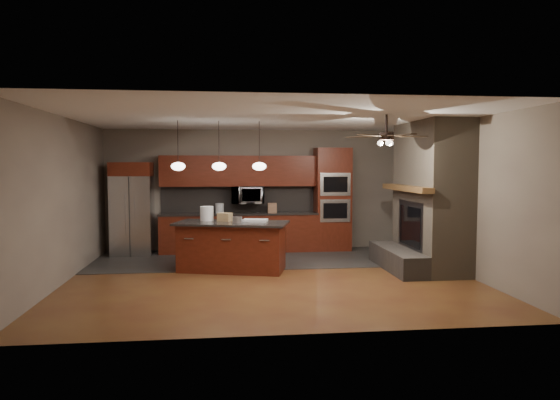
{
  "coord_description": "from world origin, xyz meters",
  "views": [
    {
      "loc": [
        -0.84,
        -8.66,
        1.98
      ],
      "look_at": [
        0.23,
        0.6,
        1.33
      ],
      "focal_mm": 32.0,
      "sensor_mm": 36.0,
      "label": 1
    }
  ],
  "objects": [
    {
      "name": "white_bucket",
      "position": [
        -1.14,
        0.95,
        1.06
      ],
      "size": [
        0.31,
        0.31,
        0.27
      ],
      "primitive_type": "cylinder",
      "rotation": [
        0.0,
        0.0,
        -0.25
      ],
      "color": "white",
      "rests_on": "kitchen_island"
    },
    {
      "name": "slate_tile_patch",
      "position": [
        0.0,
        1.8,
        0.01
      ],
      "size": [
        7.0,
        2.4,
        0.01
      ],
      "primitive_type": "cube",
      "color": "#2D2B29",
      "rests_on": "ground"
    },
    {
      "name": "microwave",
      "position": [
        -0.27,
        2.75,
        1.3
      ],
      "size": [
        0.73,
        0.41,
        0.5
      ],
      "primitive_type": "imported",
      "color": "silver",
      "rests_on": "back_cabinetry"
    },
    {
      "name": "right_wall",
      "position": [
        3.5,
        0.0,
        1.4
      ],
      "size": [
        0.02,
        6.0,
        2.8
      ],
      "primitive_type": "cube",
      "color": "gray",
      "rests_on": "ground"
    },
    {
      "name": "counter_box",
      "position": [
        0.29,
        2.65,
        1.01
      ],
      "size": [
        0.2,
        0.15,
        0.22
      ],
      "primitive_type": "cube",
      "rotation": [
        0.0,
        0.0,
        -0.0
      ],
      "color": "#92684B",
      "rests_on": "back_cabinetry"
    },
    {
      "name": "paint_tray",
      "position": [
        -0.23,
        0.68,
        0.94
      ],
      "size": [
        0.52,
        0.42,
        0.05
      ],
      "primitive_type": "cube",
      "rotation": [
        0.0,
        0.0,
        -0.25
      ],
      "color": "silver",
      "rests_on": "kitchen_island"
    },
    {
      "name": "kitchen_island",
      "position": [
        -0.67,
        0.66,
        0.47
      ],
      "size": [
        2.25,
        1.46,
        0.92
      ],
      "rotation": [
        0.0,
        0.0,
        -0.27
      ],
      "color": "maroon",
      "rests_on": "ground"
    },
    {
      "name": "cardboard_box",
      "position": [
        -0.8,
        0.84,
        1.0
      ],
      "size": [
        0.3,
        0.27,
        0.16
      ],
      "primitive_type": "cube",
      "rotation": [
        0.0,
        0.0,
        -0.49
      ],
      "color": "#9F7F52",
      "rests_on": "kitchen_island"
    },
    {
      "name": "paint_can",
      "position": [
        -0.57,
        0.48,
        0.98
      ],
      "size": [
        0.18,
        0.18,
        0.12
      ],
      "primitive_type": "cylinder",
      "rotation": [
        0.0,
        0.0,
        0.03
      ],
      "color": "#B6B7BB",
      "rests_on": "kitchen_island"
    },
    {
      "name": "ceiling_fan",
      "position": [
        1.8,
        -0.8,
        2.46
      ],
      "size": [
        1.27,
        1.33,
        0.41
      ],
      "color": "black",
      "rests_on": "ceiling"
    },
    {
      "name": "pendant_right",
      "position": [
        -0.15,
        0.7,
        1.96
      ],
      "size": [
        0.26,
        0.26,
        0.92
      ],
      "color": "black",
      "rests_on": "ceiling"
    },
    {
      "name": "back_wall",
      "position": [
        0.0,
        3.0,
        1.4
      ],
      "size": [
        7.0,
        0.02,
        2.8
      ],
      "primitive_type": "cube",
      "color": "gray",
      "rests_on": "ground"
    },
    {
      "name": "refrigerator",
      "position": [
        -2.83,
        2.62,
        1.02
      ],
      "size": [
        0.87,
        0.75,
        2.05
      ],
      "color": "silver",
      "rests_on": "ground"
    },
    {
      "name": "counter_bucket",
      "position": [
        -0.91,
        2.7,
        1.01
      ],
      "size": [
        0.22,
        0.22,
        0.22
      ],
      "primitive_type": "cylinder",
      "rotation": [
        0.0,
        0.0,
        0.14
      ],
      "color": "silver",
      "rests_on": "back_cabinetry"
    },
    {
      "name": "oven_tower",
      "position": [
        1.7,
        2.69,
        1.19
      ],
      "size": [
        0.8,
        0.63,
        2.38
      ],
      "color": "maroon",
      "rests_on": "ground"
    },
    {
      "name": "pendant_center",
      "position": [
        -0.9,
        0.7,
        1.96
      ],
      "size": [
        0.26,
        0.26,
        0.92
      ],
      "color": "black",
      "rests_on": "ceiling"
    },
    {
      "name": "back_cabinetry",
      "position": [
        -0.48,
        2.74,
        0.89
      ],
      "size": [
        3.59,
        0.64,
        2.2
      ],
      "color": "maroon",
      "rests_on": "ground"
    },
    {
      "name": "ground",
      "position": [
        0.0,
        0.0,
        0.0
      ],
      "size": [
        7.0,
        7.0,
        0.0
      ],
      "primitive_type": "plane",
      "color": "brown",
      "rests_on": "ground"
    },
    {
      "name": "fireplace_column",
      "position": [
        3.04,
        0.4,
        1.3
      ],
      "size": [
        1.3,
        2.1,
        2.8
      ],
      "color": "#6D604E",
      "rests_on": "ground"
    },
    {
      "name": "ceiling",
      "position": [
        0.0,
        0.0,
        2.8
      ],
      "size": [
        7.0,
        6.0,
        0.02
      ],
      "primitive_type": "cube",
      "color": "white",
      "rests_on": "back_wall"
    },
    {
      "name": "left_wall",
      "position": [
        -3.5,
        0.0,
        1.4
      ],
      "size": [
        0.02,
        6.0,
        2.8
      ],
      "primitive_type": "cube",
      "color": "gray",
      "rests_on": "ground"
    },
    {
      "name": "pendant_left",
      "position": [
        -1.65,
        0.7,
        1.96
      ],
      "size": [
        0.26,
        0.26,
        0.92
      ],
      "color": "black",
      "rests_on": "ceiling"
    }
  ]
}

